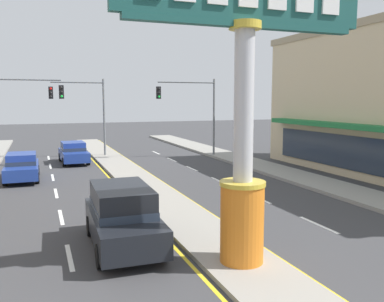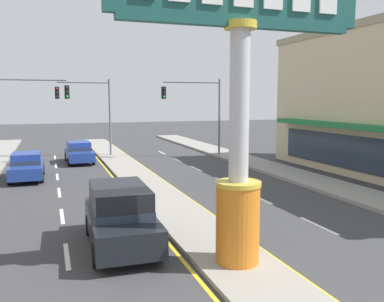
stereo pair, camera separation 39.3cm
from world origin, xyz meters
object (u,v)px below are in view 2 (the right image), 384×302
(traffic_light_median_far, at_px, (90,104))
(traffic_light_right_side, at_px, (199,104))
(sedan_near_left_lane, at_px, (27,166))
(sedan_near_right_lane, at_px, (79,152))
(district_sign, at_px, (239,109))
(suv_mid_left_lane, at_px, (120,215))
(traffic_light_left_side, at_px, (23,105))

(traffic_light_median_far, bearing_deg, traffic_light_right_side, -21.04)
(traffic_light_median_far, distance_m, sedan_near_left_lane, 9.79)
(sedan_near_right_lane, bearing_deg, district_sign, -82.46)
(traffic_light_right_side, xyz_separation_m, traffic_light_median_far, (-7.95, 3.06, -0.05))
(suv_mid_left_lane, bearing_deg, traffic_light_right_side, 62.66)
(traffic_light_left_side, height_order, sedan_near_left_lane, traffic_light_left_side)
(district_sign, height_order, suv_mid_left_lane, district_sign)
(district_sign, bearing_deg, traffic_light_right_side, 72.66)
(district_sign, height_order, traffic_light_median_far, district_sign)
(sedan_near_right_lane, height_order, sedan_near_left_lane, same)
(sedan_near_right_lane, bearing_deg, traffic_light_right_side, -3.38)
(traffic_light_median_far, bearing_deg, sedan_near_left_lane, -119.02)
(sedan_near_right_lane, bearing_deg, traffic_light_left_side, -166.19)
(traffic_light_left_side, height_order, suv_mid_left_lane, traffic_light_left_side)
(sedan_near_right_lane, bearing_deg, sedan_near_left_lane, -120.91)
(traffic_light_left_side, xyz_separation_m, sedan_near_left_lane, (0.29, -4.63, -3.46))
(traffic_light_median_far, xyz_separation_m, sedan_near_left_lane, (-4.45, -8.03, -3.41))
(traffic_light_left_side, distance_m, traffic_light_right_side, 12.70)
(district_sign, height_order, sedan_near_left_lane, district_sign)
(traffic_light_right_side, height_order, traffic_light_median_far, same)
(district_sign, bearing_deg, suv_mid_left_lane, 135.51)
(district_sign, height_order, sedan_near_right_lane, district_sign)
(traffic_light_left_side, height_order, traffic_light_right_side, same)
(traffic_light_left_side, xyz_separation_m, sedan_near_right_lane, (3.58, 0.88, -3.46))
(traffic_light_median_far, height_order, sedan_near_right_lane, traffic_light_median_far)
(traffic_light_left_side, height_order, traffic_light_median_far, same)
(traffic_light_right_side, height_order, sedan_near_right_lane, traffic_light_right_side)
(district_sign, height_order, traffic_light_right_side, district_sign)
(district_sign, relative_size, traffic_light_left_side, 1.29)
(sedan_near_right_lane, height_order, suv_mid_left_lane, suv_mid_left_lane)
(suv_mid_left_lane, bearing_deg, district_sign, -44.49)
(sedan_near_right_lane, distance_m, sedan_near_left_lane, 6.42)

